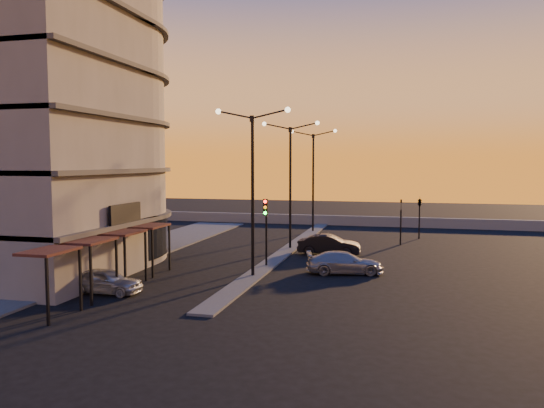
{
  "coord_description": "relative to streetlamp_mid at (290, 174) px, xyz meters",
  "views": [
    {
      "loc": [
        8.3,
        -28.45,
        6.5
      ],
      "look_at": [
        -0.17,
        5.1,
        3.77
      ],
      "focal_mm": 35.0,
      "sensor_mm": 36.0,
      "label": 1
    }
  ],
  "objects": [
    {
      "name": "sidewalk_west",
      "position": [
        -10.5,
        -6.0,
        -5.53
      ],
      "size": [
        5.0,
        40.0,
        0.12
      ],
      "primitive_type": "cube",
      "color": "#484846",
      "rests_on": "ground"
    },
    {
      "name": "car_hatchback",
      "position": [
        -6.06,
        -15.38,
        -4.96
      ],
      "size": [
        3.71,
        1.51,
        1.26
      ],
      "primitive_type": "imported",
      "rotation": [
        0.0,
        0.0,
        1.58
      ],
      "color": "#B3B8BC",
      "rests_on": "ground"
    },
    {
      "name": "car_wagon",
      "position": [
        4.93,
        -7.76,
        -4.95
      ],
      "size": [
        4.75,
        2.76,
        1.29
      ],
      "primitive_type": "imported",
      "rotation": [
        0.0,
        0.0,
        1.8
      ],
      "color": "gray",
      "rests_on": "ground"
    },
    {
      "name": "median",
      "position": [
        0.0,
        0.0,
        -5.53
      ],
      "size": [
        1.2,
        36.0,
        0.12
      ],
      "primitive_type": "cube",
      "color": "#484846",
      "rests_on": "ground"
    },
    {
      "name": "parapet",
      "position": [
        2.0,
        16.0,
        -5.09
      ],
      "size": [
        44.0,
        0.5,
        1.0
      ],
      "primitive_type": "cube",
      "color": "gray",
      "rests_on": "ground"
    },
    {
      "name": "streetlamp_mid",
      "position": [
        0.0,
        0.0,
        0.0
      ],
      "size": [
        4.32,
        0.32,
        9.51
      ],
      "color": "black",
      "rests_on": "ground"
    },
    {
      "name": "ground",
      "position": [
        0.0,
        -10.0,
        -5.59
      ],
      "size": [
        120.0,
        120.0,
        0.0
      ],
      "primitive_type": "plane",
      "color": "black",
      "rests_on": "ground"
    },
    {
      "name": "traffic_light_main",
      "position": [
        0.0,
        -7.13,
        -2.7
      ],
      "size": [
        0.28,
        0.44,
        4.25
      ],
      "color": "black",
      "rests_on": "ground"
    },
    {
      "name": "car_sedan",
      "position": [
        3.18,
        -1.77,
        -4.88
      ],
      "size": [
        4.38,
        1.64,
        1.43
      ],
      "primitive_type": "imported",
      "rotation": [
        0.0,
        0.0,
        1.6
      ],
      "color": "black",
      "rests_on": "ground"
    },
    {
      "name": "building",
      "position": [
        -14.0,
        -9.97,
        6.32
      ],
      "size": [
        14.35,
        17.08,
        25.0
      ],
      "color": "#6A665D",
      "rests_on": "ground"
    },
    {
      "name": "streetlamp_far",
      "position": [
        0.0,
        10.0,
        0.0
      ],
      "size": [
        4.32,
        0.32,
        9.51
      ],
      "color": "black",
      "rests_on": "ground"
    },
    {
      "name": "signal_east_a",
      "position": [
        8.0,
        4.0,
        -3.66
      ],
      "size": [
        0.13,
        0.16,
        3.6
      ],
      "color": "black",
      "rests_on": "ground"
    },
    {
      "name": "streetlamp_near",
      "position": [
        0.0,
        -10.0,
        0.0
      ],
      "size": [
        4.32,
        0.32,
        9.51
      ],
      "color": "black",
      "rests_on": "ground"
    },
    {
      "name": "signal_east_b",
      "position": [
        9.5,
        8.0,
        -2.49
      ],
      "size": [
        0.42,
        1.99,
        3.6
      ],
      "color": "black",
      "rests_on": "ground"
    }
  ]
}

